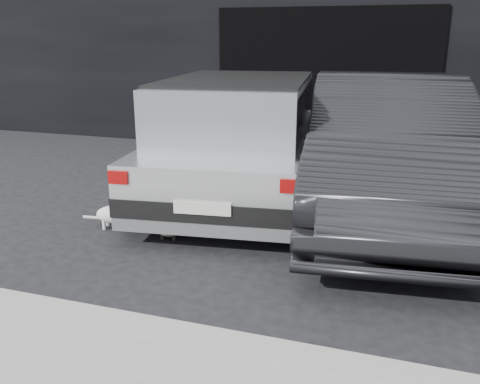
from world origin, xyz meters
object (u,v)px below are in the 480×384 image
(cat_siamese, at_px, (172,225))
(cat_white, at_px, (121,214))
(second_car, at_px, (386,146))
(silver_hatchback, at_px, (241,133))

(cat_siamese, relative_size, cat_white, 1.14)
(second_car, distance_m, cat_siamese, 2.73)
(cat_siamese, distance_m, cat_white, 0.66)
(silver_hatchback, bearing_deg, cat_white, -127.47)
(cat_siamese, bearing_deg, cat_white, -7.21)
(silver_hatchback, height_order, cat_white, silver_hatchback)
(second_car, bearing_deg, cat_white, -157.95)
(second_car, xyz_separation_m, cat_siamese, (-2.14, -1.55, -0.70))
(second_car, bearing_deg, silver_hatchback, 171.10)
(cat_siamese, xyz_separation_m, cat_white, (-0.66, 0.04, 0.04))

